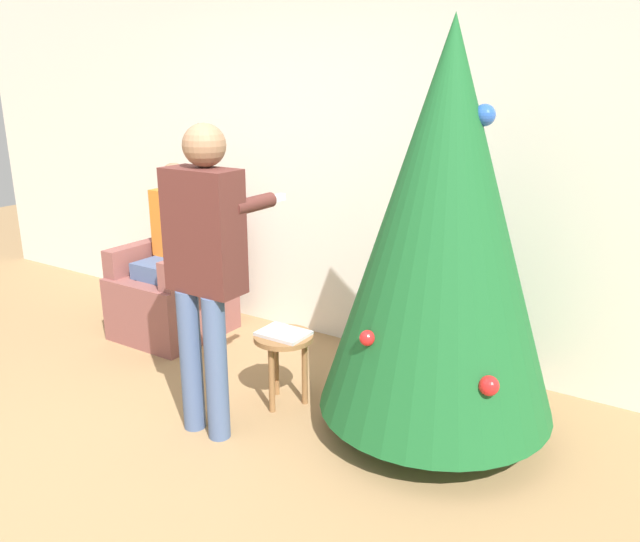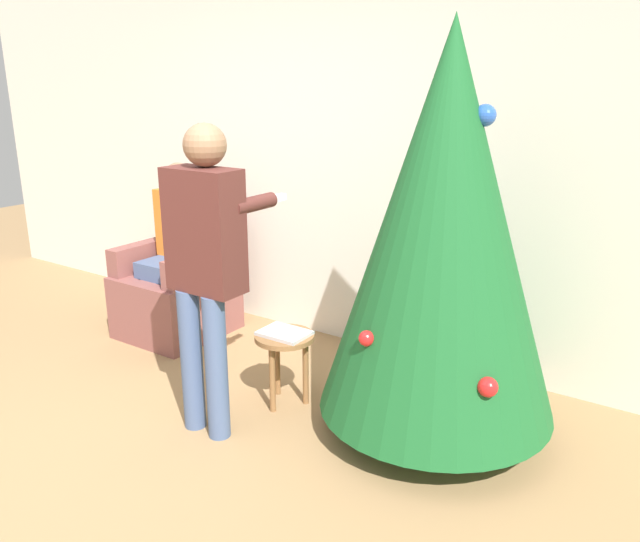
{
  "view_description": "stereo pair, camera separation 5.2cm",
  "coord_description": "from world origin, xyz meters",
  "px_view_note": "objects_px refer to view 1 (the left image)",
  "views": [
    {
      "loc": [
        2.3,
        -1.55,
        1.86
      ],
      "look_at": [
        0.63,
        1.03,
        0.93
      ],
      "focal_mm": 35.0,
      "sensor_mm": 36.0,
      "label": 1
    },
    {
      "loc": [
        2.34,
        -1.52,
        1.86
      ],
      "look_at": [
        0.63,
        1.03,
        0.93
      ],
      "focal_mm": 35.0,
      "sensor_mm": 36.0,
      "label": 2
    }
  ],
  "objects_px": {
    "armchair": "(176,289)",
    "person_seated": "(170,242)",
    "person_standing": "(205,256)",
    "christmas_tree": "(444,226)",
    "side_stool": "(284,348)"
  },
  "relations": [
    {
      "from": "side_stool",
      "to": "person_seated",
      "type": "bearing_deg",
      "value": 161.98
    },
    {
      "from": "christmas_tree",
      "to": "armchair",
      "type": "height_order",
      "value": "christmas_tree"
    },
    {
      "from": "person_seated",
      "to": "person_standing",
      "type": "height_order",
      "value": "person_standing"
    },
    {
      "from": "armchair",
      "to": "side_stool",
      "type": "height_order",
      "value": "armchair"
    },
    {
      "from": "person_seated",
      "to": "person_standing",
      "type": "xyz_separation_m",
      "value": [
        1.18,
        -0.88,
        0.28
      ]
    },
    {
      "from": "armchair",
      "to": "person_seated",
      "type": "height_order",
      "value": "person_seated"
    },
    {
      "from": "armchair",
      "to": "person_seated",
      "type": "xyz_separation_m",
      "value": [
        0.0,
        -0.03,
        0.38
      ]
    },
    {
      "from": "person_standing",
      "to": "side_stool",
      "type": "bearing_deg",
      "value": 68.88
    },
    {
      "from": "christmas_tree",
      "to": "side_stool",
      "type": "height_order",
      "value": "christmas_tree"
    },
    {
      "from": "armchair",
      "to": "person_seated",
      "type": "bearing_deg",
      "value": -90.0
    },
    {
      "from": "armchair",
      "to": "person_standing",
      "type": "xyz_separation_m",
      "value": [
        1.18,
        -0.91,
        0.65
      ]
    },
    {
      "from": "person_standing",
      "to": "side_stool",
      "type": "height_order",
      "value": "person_standing"
    },
    {
      "from": "christmas_tree",
      "to": "person_standing",
      "type": "distance_m",
      "value": 1.23
    },
    {
      "from": "christmas_tree",
      "to": "armchair",
      "type": "relative_size",
      "value": 2.23
    },
    {
      "from": "armchair",
      "to": "person_standing",
      "type": "relative_size",
      "value": 0.58
    }
  ]
}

